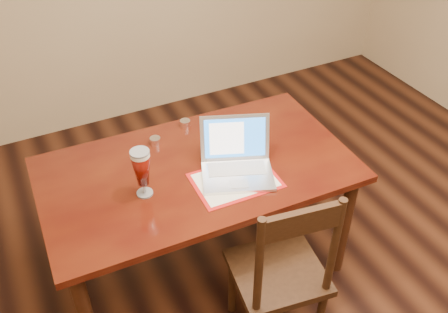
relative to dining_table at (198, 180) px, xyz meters
name	(u,v)px	position (x,y,z in m)	size (l,w,h in m)	color
room_shell	(390,14)	(0.46, -0.66, 1.08)	(4.51, 5.01, 2.71)	tan
dining_table	(198,180)	(0.00, 0.00, 0.00)	(1.66, 0.96, 1.03)	#4B190A
dining_chair	(281,273)	(0.16, -0.61, -0.20)	(0.50, 0.48, 1.04)	black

